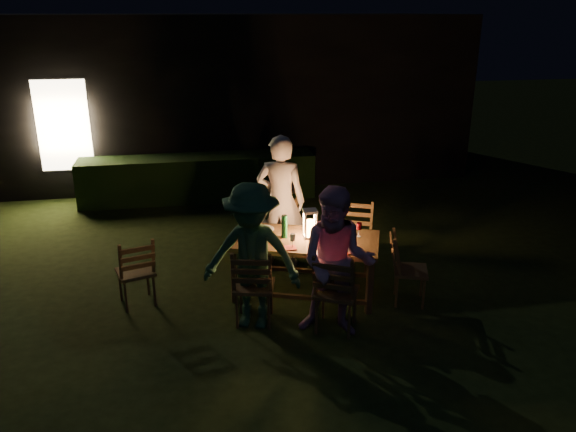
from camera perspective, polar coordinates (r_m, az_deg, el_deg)
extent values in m
plane|color=black|center=(7.05, -3.81, -7.45)|extent=(40.00, 40.00, 0.00)
cube|color=black|center=(12.55, -7.43, 12.35)|extent=(10.00, 4.00, 3.20)
cube|color=#FFE5B2|center=(10.81, -21.84, 8.52)|extent=(0.90, 0.06, 1.60)
cube|color=black|center=(10.37, -9.09, 3.86)|extent=(4.20, 0.70, 0.80)
cube|color=#53371B|center=(6.66, 1.75, -2.55)|extent=(1.92, 1.41, 0.06)
cube|color=#53371B|center=(6.65, -5.51, -6.22)|extent=(0.07, 0.07, 0.64)
cube|color=#53371B|center=(7.27, -4.05, -3.79)|extent=(0.07, 0.07, 0.64)
cube|color=#53371B|center=(6.44, 8.27, -7.27)|extent=(0.07, 0.07, 0.64)
cube|color=#53371B|center=(7.08, 8.49, -4.66)|extent=(0.07, 0.07, 0.64)
cube|color=#53371B|center=(6.18, -3.46, -7.12)|extent=(0.51, 0.49, 0.04)
cube|color=#53371B|center=(5.90, -3.71, -5.59)|extent=(0.45, 0.24, 0.50)
cube|color=#53371B|center=(6.05, 4.94, -7.72)|extent=(0.57, 0.56, 0.04)
cube|color=#53371B|center=(5.76, 4.64, -6.14)|extent=(0.45, 0.32, 0.51)
cube|color=#53371B|center=(7.52, -0.84, -2.03)|extent=(0.53, 0.52, 0.04)
cube|color=#53371B|center=(7.59, -0.57, 0.32)|extent=(0.44, 0.28, 0.49)
cube|color=#53371B|center=(7.41, 6.79, -2.51)|extent=(0.54, 0.53, 0.04)
cube|color=#53371B|center=(7.48, 7.04, -0.12)|extent=(0.44, 0.30, 0.49)
cube|color=#53371B|center=(6.73, 12.36, -5.45)|extent=(0.49, 0.50, 0.04)
cube|color=#53371B|center=(6.62, 11.04, -3.41)|extent=(0.25, 0.42, 0.47)
cube|color=#53371B|center=(6.77, -15.24, -5.52)|extent=(0.49, 0.48, 0.04)
cube|color=#53371B|center=(6.51, -15.11, -4.10)|extent=(0.42, 0.24, 0.47)
imported|color=beige|center=(7.42, -0.75, 1.52)|extent=(0.76, 0.63, 1.78)
imported|color=#C688AC|center=(5.82, 4.99, -4.78)|extent=(0.96, 0.85, 1.63)
imported|color=#2D5B37|center=(5.95, -3.69, -4.17)|extent=(1.20, 0.93, 1.63)
cube|color=white|center=(6.69, 2.24, -2.08)|extent=(0.15, 0.15, 0.03)
cube|color=white|center=(6.57, 2.28, 0.50)|extent=(0.16, 0.16, 0.03)
cylinder|color=#FF9E3F|center=(6.64, 2.25, -1.16)|extent=(0.09, 0.09, 0.18)
cylinder|color=white|center=(6.94, -2.48, -1.29)|extent=(0.25, 0.25, 0.01)
cylinder|color=white|center=(6.55, -3.30, -2.67)|extent=(0.25, 0.25, 0.01)
cylinder|color=white|center=(6.81, 5.77, -1.82)|extent=(0.25, 0.25, 0.01)
cylinder|color=white|center=(6.40, 5.46, -3.27)|extent=(0.25, 0.25, 0.01)
cylinder|color=#0F471E|center=(6.64, -0.37, -1.07)|extent=(0.07, 0.07, 0.28)
cube|color=red|center=(6.38, 0.00, -3.27)|extent=(0.18, 0.14, 0.01)
cube|color=red|center=(6.33, 6.30, -3.62)|extent=(0.18, 0.14, 0.01)
cube|color=black|center=(6.49, -4.06, -2.93)|extent=(0.14, 0.07, 0.01)
cylinder|color=brown|center=(8.77, -0.44, 2.78)|extent=(0.49, 0.49, 0.04)
cylinder|color=brown|center=(8.87, -0.44, 0.79)|extent=(0.06, 0.06, 0.64)
cylinder|color=#A5A8AD|center=(8.73, -0.44, 3.58)|extent=(0.30, 0.30, 0.22)
cylinder|color=#0F471E|center=(8.67, -0.73, 3.81)|extent=(0.07, 0.07, 0.32)
cylinder|color=#0F471E|center=(8.77, -0.17, 3.99)|extent=(0.07, 0.07, 0.32)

